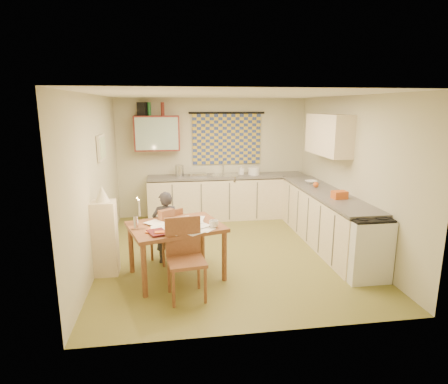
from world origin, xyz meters
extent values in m
cube|color=olive|center=(0.00, 0.00, -0.01)|extent=(4.00, 4.50, 0.02)
cube|color=white|center=(0.00, 0.00, 2.51)|extent=(4.00, 4.50, 0.02)
cube|color=beige|center=(0.00, 2.26, 1.25)|extent=(4.00, 0.02, 2.50)
cube|color=beige|center=(0.00, -2.26, 1.25)|extent=(4.00, 0.02, 2.50)
cube|color=beige|center=(-2.01, 0.00, 1.25)|extent=(0.02, 4.50, 2.50)
cube|color=beige|center=(2.01, 0.00, 1.25)|extent=(0.02, 4.50, 2.50)
cube|color=navy|center=(0.30, 2.22, 1.65)|extent=(1.45, 0.03, 1.05)
cylinder|color=black|center=(0.30, 2.20, 2.20)|extent=(1.60, 0.04, 0.04)
cube|color=maroon|center=(-1.15, 2.08, 1.80)|extent=(0.90, 0.34, 0.70)
cube|color=#99B2A5|center=(-1.15, 1.91, 1.80)|extent=(0.84, 0.02, 0.64)
cube|color=beige|center=(1.83, 0.55, 1.85)|extent=(0.34, 1.30, 0.70)
cube|color=beige|center=(-1.97, 0.40, 1.70)|extent=(0.04, 0.50, 0.40)
cube|color=white|center=(-1.95, 0.40, 1.70)|extent=(0.01, 0.42, 0.32)
cube|color=beige|center=(0.27, 1.95, 0.43)|extent=(3.30, 0.60, 0.86)
cube|color=#524F4D|center=(0.27, 1.95, 0.90)|extent=(3.30, 0.62, 0.04)
cube|color=beige|center=(1.70, 0.20, 0.43)|extent=(0.60, 2.95, 0.86)
cube|color=#524F4D|center=(1.70, 0.20, 0.90)|extent=(0.62, 2.95, 0.04)
cube|color=white|center=(1.70, -1.15, 0.43)|extent=(0.57, 0.57, 0.86)
cube|color=black|center=(1.70, -1.15, 0.87)|extent=(0.54, 0.54, 0.03)
cube|color=silver|center=(0.24, 1.95, 0.88)|extent=(0.69, 0.64, 0.10)
cylinder|color=silver|center=(0.21, 2.13, 1.06)|extent=(0.04, 0.04, 0.28)
cube|color=silver|center=(-0.34, 1.95, 0.95)|extent=(0.36, 0.31, 0.06)
cylinder|color=silver|center=(-0.72, 1.95, 1.04)|extent=(0.22, 0.22, 0.24)
cylinder|color=white|center=(0.84, 1.95, 1.00)|extent=(0.32, 0.32, 0.16)
imported|color=white|center=(0.57, 2.00, 1.02)|extent=(0.11, 0.11, 0.20)
imported|color=white|center=(1.70, 0.90, 0.95)|extent=(0.25, 0.25, 0.05)
cube|color=#D05B1E|center=(1.70, -0.31, 0.98)|extent=(0.23, 0.18, 0.12)
sphere|color=#D05B1E|center=(1.65, 0.54, 0.97)|extent=(0.10, 0.10, 0.10)
cube|color=black|center=(-1.42, 2.08, 2.28)|extent=(0.20, 0.23, 0.26)
cylinder|color=#195926|center=(-1.29, 2.08, 2.28)|extent=(0.08, 0.08, 0.26)
cylinder|color=maroon|center=(-1.02, 2.08, 2.28)|extent=(0.08, 0.08, 0.26)
cube|color=brown|center=(-0.86, -0.76, 0.72)|extent=(1.42, 1.23, 0.05)
cube|color=brown|center=(-1.00, -0.19, 0.41)|extent=(0.53, 0.53, 0.04)
cube|color=brown|center=(-0.91, -0.33, 0.64)|extent=(0.34, 0.24, 0.42)
cube|color=brown|center=(-0.75, -1.39, 0.48)|extent=(0.50, 0.50, 0.04)
cube|color=brown|center=(-0.78, -1.19, 0.75)|extent=(0.45, 0.10, 0.49)
imported|color=black|center=(-1.00, -0.25, 0.55)|extent=(0.42, 0.30, 1.11)
cube|color=beige|center=(-1.84, -0.53, 0.53)|extent=(0.32, 0.30, 1.06)
cone|color=beige|center=(-1.84, -0.53, 1.17)|extent=(0.20, 0.20, 0.22)
cube|color=brown|center=(-0.98, -0.54, 0.83)|extent=(0.24, 0.21, 0.16)
imported|color=white|center=(-0.36, -0.94, 0.80)|extent=(0.22, 0.22, 0.10)
imported|color=maroon|center=(-1.20, -1.12, 0.76)|extent=(0.40, 0.42, 0.03)
imported|color=#D05B1E|center=(-1.23, -0.95, 0.76)|extent=(0.24, 0.28, 0.02)
cube|color=#D05B1E|center=(-1.07, -1.13, 0.77)|extent=(0.12, 0.08, 0.04)
cube|color=black|center=(-0.65, -1.01, 0.76)|extent=(0.14, 0.09, 0.02)
cylinder|color=silver|center=(-1.38, -0.86, 0.84)|extent=(0.07, 0.07, 0.18)
cylinder|color=white|center=(-1.33, -0.87, 1.04)|extent=(0.03, 0.03, 0.22)
sphere|color=#FFCC66|center=(-1.35, -0.83, 1.16)|extent=(0.02, 0.02, 0.02)
cube|color=white|center=(-0.75, -0.91, 0.75)|extent=(0.32, 0.36, 0.00)
cube|color=white|center=(-0.65, -0.65, 0.75)|extent=(0.31, 0.36, 0.00)
cube|color=white|center=(-0.51, -0.98, 0.75)|extent=(0.36, 0.35, 0.00)
cube|color=white|center=(-0.69, -0.84, 0.76)|extent=(0.28, 0.34, 0.00)
cube|color=white|center=(-1.06, -0.66, 0.76)|extent=(0.23, 0.31, 0.00)
cube|color=white|center=(-0.72, -0.83, 0.76)|extent=(0.27, 0.34, 0.00)
cube|color=white|center=(-0.90, -1.06, 0.76)|extent=(0.36, 0.35, 0.00)
cube|color=white|center=(-0.67, -1.10, 0.76)|extent=(0.35, 0.36, 0.00)
cube|color=white|center=(-0.56, -0.56, 0.76)|extent=(0.27, 0.34, 0.00)
cube|color=white|center=(-0.63, -0.77, 0.77)|extent=(0.24, 0.32, 0.00)
cube|color=white|center=(-0.55, -0.84, 0.77)|extent=(0.34, 0.36, 0.00)
cube|color=white|center=(-0.61, -0.57, 0.77)|extent=(0.29, 0.35, 0.00)
cube|color=white|center=(-0.72, -0.56, 0.77)|extent=(0.28, 0.34, 0.00)
cube|color=white|center=(-1.08, -0.97, 0.77)|extent=(0.23, 0.31, 0.00)
cube|color=white|center=(-0.59, -0.66, 0.77)|extent=(0.21, 0.30, 0.00)
cube|color=white|center=(-1.13, -0.71, 0.77)|extent=(0.35, 0.36, 0.00)
camera|label=1|loc=(-0.91, -5.67, 2.33)|focal=30.00mm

